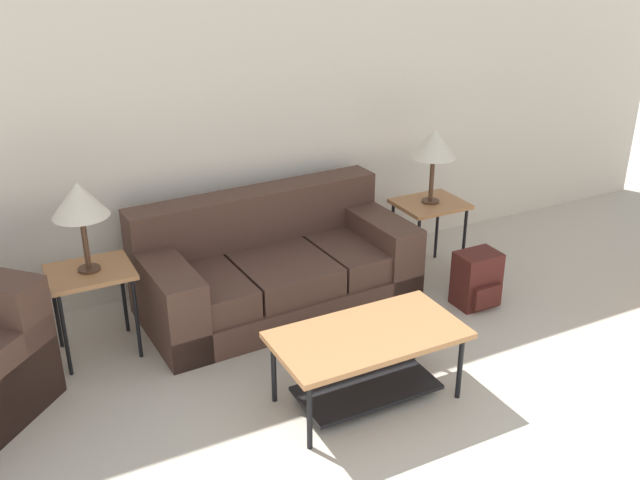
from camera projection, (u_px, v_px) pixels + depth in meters
name	position (u px, v px, depth m)	size (l,w,h in m)	color
wall_back	(250.00, 117.00, 5.42)	(8.58, 0.06, 2.60)	silver
couch	(275.00, 269.00, 5.31)	(2.03, 1.05, 0.82)	#4C3328
coffee_table	(368.00, 351.00, 4.20)	(1.13, 0.60, 0.47)	#A87042
side_table_left	(91.00, 280.00, 4.60)	(0.53, 0.45, 0.61)	#A87042
side_table_right	(430.00, 210.00, 5.70)	(0.53, 0.45, 0.61)	#A87042
table_lamp_left	(79.00, 201.00, 4.37)	(0.35, 0.35, 0.59)	#472D1E
table_lamp_right	(434.00, 145.00, 5.48)	(0.35, 0.35, 0.59)	#472D1E
backpack	(477.00, 280.00, 5.33)	(0.32, 0.31, 0.42)	#4C1E19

